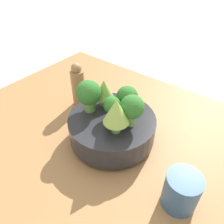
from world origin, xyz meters
The scene contains 11 objects.
ground_plane centered at (0.00, 0.00, 0.00)m, with size 6.00×6.00×0.00m, color beige.
table centered at (0.00, 0.00, 0.02)m, with size 0.96×0.81×0.05m.
bowl centered at (0.01, 0.03, 0.09)m, with size 0.23×0.23×0.08m.
romanesco_piece_far centered at (-0.04, 0.07, 0.17)m, with size 0.05×0.05×0.08m.
broccoli_floret_right centered at (0.07, 0.04, 0.18)m, with size 0.06×0.06×0.09m.
broccoli_floret_back centered at (0.02, 0.09, 0.17)m, with size 0.06×0.06×0.07m.
romanesco_piece_near centered at (0.05, 0.00, 0.19)m, with size 0.06×0.06×0.10m.
broccoli_floret_center centered at (0.01, 0.03, 0.16)m, with size 0.04×0.04×0.07m.
broccoli_floret_left centered at (-0.06, 0.02, 0.18)m, with size 0.07×0.07×0.09m.
cup centered at (0.24, -0.03, 0.09)m, with size 0.07×0.07×0.09m.
pepper_mill centered at (-0.18, 0.10, 0.12)m, with size 0.04×0.04×0.15m.
Camera 1 is at (0.28, -0.31, 0.50)m, focal length 35.00 mm.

